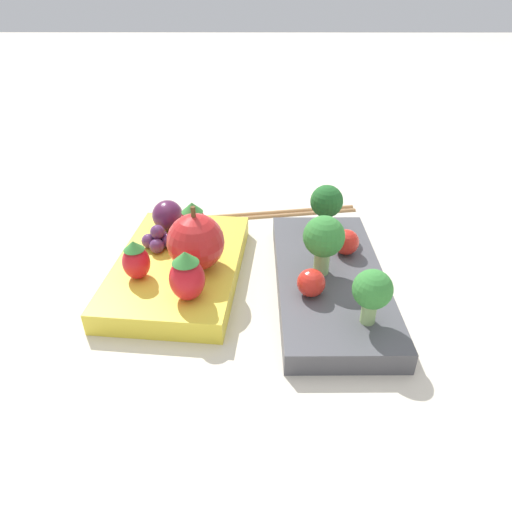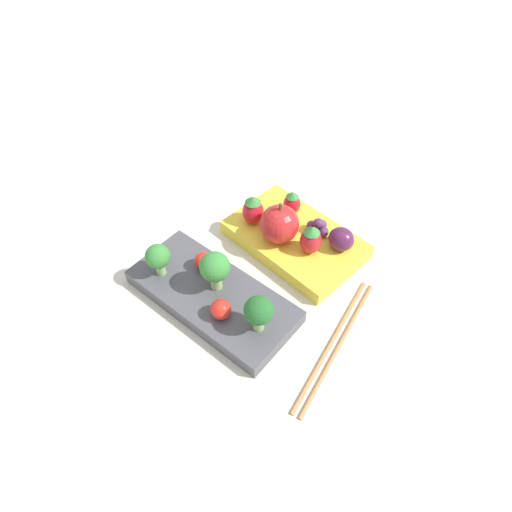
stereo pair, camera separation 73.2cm
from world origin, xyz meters
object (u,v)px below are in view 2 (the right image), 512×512
object	(u,v)px
apple	(279,224)
plum	(341,239)
broccoli_floret_2	(158,257)
strawberry_2	(292,203)
strawberry_0	(253,210)
bento_box_savoury	(213,296)
broccoli_floret_0	(259,311)
grape_cluster	(318,228)
cherry_tomato_1	(204,261)
broccoli_floret_1	(215,268)
chopsticks_pair	(335,343)
strawberry_1	(311,240)
cherry_tomato_0	(221,309)
bento_box_fruit	(295,239)

from	to	relation	value
apple	plum	size ratio (longest dim) A/B	1.78
broccoli_floret_2	strawberry_2	world-z (taller)	broccoli_floret_2
broccoli_floret_2	strawberry_0	xyz separation A→B (m)	(-0.03, -0.15, -0.01)
strawberry_2	plum	xyz separation A→B (m)	(-0.09, 0.01, -0.00)
bento_box_savoury	apple	xyz separation A→B (m)	(-0.01, -0.13, 0.04)
broccoli_floret_0	grape_cluster	size ratio (longest dim) A/B	1.51
cherry_tomato_1	strawberry_0	bearing A→B (deg)	-86.70
broccoli_floret_0	strawberry_2	xyz separation A→B (m)	(0.09, -0.19, -0.01)
broccoli_floret_1	broccoli_floret_2	xyz separation A→B (m)	(0.07, 0.03, -0.01)
bento_box_savoury	plum	bearing A→B (deg)	-116.30
bento_box_savoury	chopsticks_pair	bearing A→B (deg)	-163.10
strawberry_2	broccoli_floret_1	bearing A→B (deg)	93.32
apple	chopsticks_pair	xyz separation A→B (m)	(-0.15, 0.08, -0.05)
plum	cherry_tomato_1	bearing A→B (deg)	50.85
plum	bento_box_savoury	bearing A→B (deg)	63.70
broccoli_floret_1	grape_cluster	bearing A→B (deg)	-105.01
cherry_tomato_1	strawberry_2	xyz separation A→B (m)	(-0.02, -0.16, 0.01)
strawberry_1	plum	size ratio (longest dim) A/B	1.26
broccoli_floret_1	strawberry_1	bearing A→B (deg)	-113.60
strawberry_1	cherry_tomato_0	bearing A→B (deg)	82.37
bento_box_savoury	cherry_tomato_0	distance (m)	0.05
broccoli_floret_0	broccoli_floret_1	size ratio (longest dim) A/B	0.91
broccoli_floret_1	chopsticks_pair	world-z (taller)	broccoli_floret_1
plum	chopsticks_pair	distance (m)	0.15
strawberry_1	broccoli_floret_0	bearing A→B (deg)	100.19
broccoli_floret_0	bento_box_savoury	bearing A→B (deg)	-2.59
broccoli_floret_2	strawberry_1	xyz separation A→B (m)	(-0.13, -0.16, -0.01)
strawberry_0	strawberry_1	bearing A→B (deg)	-176.39
bento_box_fruit	strawberry_0	xyz separation A→B (m)	(0.06, 0.02, 0.03)
strawberry_2	broccoli_floret_2	bearing A→B (deg)	73.10
cherry_tomato_1	grape_cluster	size ratio (longest dim) A/B	0.72
bento_box_fruit	apple	size ratio (longest dim) A/B	3.11
bento_box_fruit	broccoli_floret_1	xyz separation A→B (m)	(0.02, 0.14, 0.05)
bento_box_savoury	broccoli_floret_2	distance (m)	0.09
bento_box_savoury	broccoli_floret_1	bearing A→B (deg)	-86.36
bento_box_fruit	strawberry_2	bearing A→B (deg)	-45.38
bento_box_savoury	apple	distance (m)	0.13
strawberry_2	cherry_tomato_0	bearing A→B (deg)	102.51
bento_box_savoury	grape_cluster	bearing A→B (deg)	-104.03
broccoli_floret_2	strawberry_2	distance (m)	0.21
bento_box_savoury	bento_box_fruit	distance (m)	0.15
apple	chopsticks_pair	distance (m)	0.18
chopsticks_pair	bento_box_savoury	bearing A→B (deg)	16.90
bento_box_savoury	strawberry_2	bearing A→B (deg)	-86.66
broccoli_floret_1	broccoli_floret_0	bearing A→B (deg)	170.79
strawberry_2	chopsticks_pair	world-z (taller)	strawberry_2
apple	grape_cluster	world-z (taller)	apple
bento_box_savoury	broccoli_floret_1	distance (m)	0.05
broccoli_floret_1	broccoli_floret_2	distance (m)	0.08
broccoli_floret_0	broccoli_floret_2	bearing A→B (deg)	6.36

